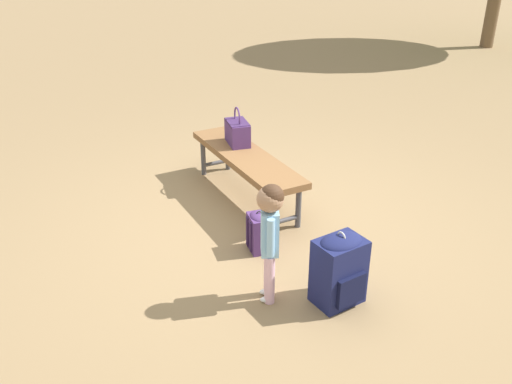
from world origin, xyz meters
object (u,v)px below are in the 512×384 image
backpack_large (339,267)px  backpack_small (259,231)px  park_bench (246,160)px  handbag (237,131)px  child_standing (270,226)px

backpack_large → backpack_small: size_ratio=1.58×
park_bench → handbag: handbag is taller
backpack_small → park_bench: bearing=175.3°
child_standing → backpack_small: size_ratio=2.52×
handbag → backpack_small: (1.21, -0.05, -0.40)m
handbag → backpack_large: (1.98, 0.34, -0.30)m
child_standing → handbag: bearing=176.4°
backpack_small → backpack_large: bearing=27.0°
handbag → backpack_small: bearing=-2.3°
backpack_large → backpack_small: (-0.77, -0.39, -0.10)m
handbag → child_standing: 1.86m
park_bench → child_standing: 1.58m
child_standing → backpack_large: (0.13, 0.46, -0.31)m
backpack_large → backpack_small: bearing=-153.0°
park_bench → backpack_large: 1.72m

